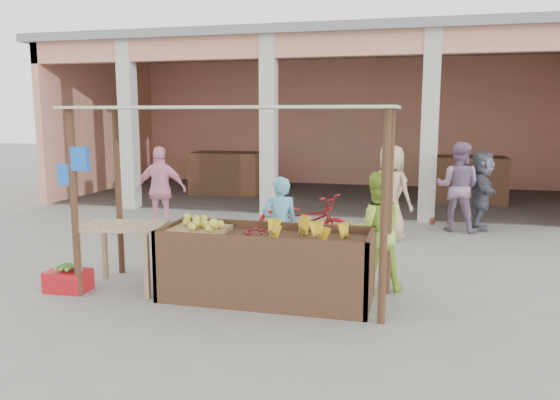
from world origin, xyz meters
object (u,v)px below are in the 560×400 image
(side_table, at_px, (124,235))
(motorcycle, at_px, (304,220))
(red_crate, at_px, (68,281))
(vendor_green, at_px, (376,228))
(fruit_stall, at_px, (266,268))
(vendor_blue, at_px, (280,223))

(side_table, height_order, motorcycle, motorcycle)
(red_crate, distance_m, vendor_green, 4.08)
(fruit_stall, relative_size, vendor_blue, 1.70)
(vendor_green, relative_size, motorcycle, 0.84)
(red_crate, height_order, vendor_blue, vendor_blue)
(fruit_stall, height_order, vendor_blue, vendor_blue)
(red_crate, height_order, motorcycle, motorcycle)
(red_crate, xyz_separation_m, motorcycle, (2.55, 2.86, 0.37))
(fruit_stall, bearing_deg, red_crate, -173.12)
(side_table, distance_m, vendor_blue, 2.12)
(vendor_green, xyz_separation_m, motorcycle, (-1.33, 1.80, -0.31))
(fruit_stall, xyz_separation_m, red_crate, (-2.60, -0.31, -0.26))
(fruit_stall, bearing_deg, side_table, -179.42)
(fruit_stall, relative_size, motorcycle, 1.33)
(vendor_blue, relative_size, vendor_green, 0.93)
(vendor_blue, bearing_deg, side_table, 4.02)
(fruit_stall, distance_m, red_crate, 2.63)
(side_table, bearing_deg, red_crate, -167.03)
(side_table, height_order, red_crate, side_table)
(red_crate, relative_size, motorcycle, 0.27)
(fruit_stall, relative_size, side_table, 2.20)
(fruit_stall, height_order, side_table, side_table)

